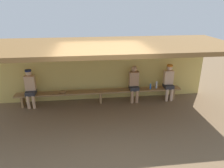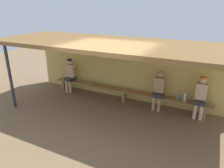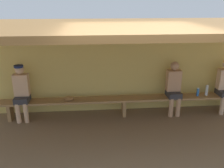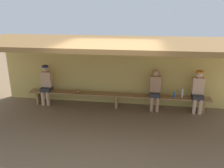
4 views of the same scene
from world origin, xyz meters
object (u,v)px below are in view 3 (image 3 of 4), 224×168
(bench, at_px, (124,101))
(baseball_glove_dark_brown, at_px, (69,99))
(player_shirtless_tan, at_px, (21,90))
(water_bottle_blue, at_px, (198,92))
(player_in_white, at_px, (174,86))
(water_bottle_green, at_px, (207,90))

(bench, xyz_separation_m, baseball_glove_dark_brown, (-1.34, -0.03, 0.12))
(player_shirtless_tan, relative_size, water_bottle_blue, 6.15)
(water_bottle_blue, bearing_deg, player_in_white, 177.72)
(bench, distance_m, water_bottle_green, 2.11)
(water_bottle_blue, xyz_separation_m, water_bottle_green, (0.24, 0.03, 0.03))
(water_bottle_blue, height_order, water_bottle_green, water_bottle_green)
(water_bottle_blue, distance_m, baseball_glove_dark_brown, 3.20)
(bench, height_order, water_bottle_green, water_bottle_green)
(water_bottle_blue, bearing_deg, water_bottle_green, 7.32)
(baseball_glove_dark_brown, bearing_deg, water_bottle_green, -171.69)
(player_in_white, distance_m, water_bottle_blue, 0.65)
(player_shirtless_tan, bearing_deg, water_bottle_green, 0.07)
(bench, relative_size, player_in_white, 4.49)
(bench, relative_size, baseball_glove_dark_brown, 25.00)
(player_shirtless_tan, height_order, water_bottle_blue, player_shirtless_tan)
(water_bottle_blue, height_order, baseball_glove_dark_brown, water_bottle_blue)
(water_bottle_green, bearing_deg, bench, -179.76)
(player_shirtless_tan, xyz_separation_m, water_bottle_blue, (4.29, -0.03, -0.18))
(player_in_white, relative_size, baseball_glove_dark_brown, 5.56)
(player_in_white, distance_m, baseball_glove_dark_brown, 2.58)
(bench, bearing_deg, player_shirtless_tan, 179.92)
(player_in_white, relative_size, water_bottle_blue, 6.11)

